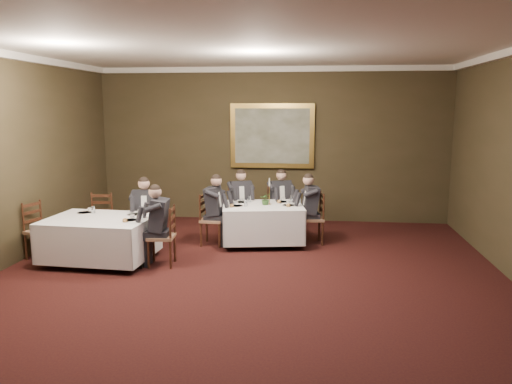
% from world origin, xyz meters
% --- Properties ---
extents(ground, '(10.00, 10.00, 0.00)m').
position_xyz_m(ground, '(0.00, 0.00, 0.00)').
color(ground, black).
rests_on(ground, ground).
extents(ceiling, '(8.00, 10.00, 0.10)m').
position_xyz_m(ceiling, '(0.00, 0.00, 3.50)').
color(ceiling, silver).
rests_on(ceiling, back_wall).
extents(back_wall, '(8.00, 0.10, 3.50)m').
position_xyz_m(back_wall, '(0.00, 5.00, 1.75)').
color(back_wall, '#352E1A').
rests_on(back_wall, ground).
extents(front_wall, '(8.00, 0.10, 3.50)m').
position_xyz_m(front_wall, '(0.00, -5.00, 1.75)').
color(front_wall, '#352E1A').
rests_on(front_wall, ground).
extents(crown_molding, '(8.00, 10.00, 0.12)m').
position_xyz_m(crown_molding, '(0.00, 0.00, 3.44)').
color(crown_molding, white).
rests_on(crown_molding, back_wall).
extents(table_main, '(1.71, 1.41, 0.67)m').
position_xyz_m(table_main, '(0.02, 2.85, 0.45)').
color(table_main, black).
rests_on(table_main, ground).
extents(table_second, '(1.81, 1.42, 0.67)m').
position_xyz_m(table_second, '(-2.60, 1.41, 0.45)').
color(table_second, black).
rests_on(table_second, ground).
extents(chair_main_backleft, '(0.57, 0.55, 1.00)m').
position_xyz_m(chair_main_backleft, '(-0.52, 3.56, 0.28)').
color(chair_main_backleft, '#896346').
rests_on(chair_main_backleft, ground).
extents(diner_main_backleft, '(0.55, 0.60, 1.35)m').
position_xyz_m(diner_main_backleft, '(-0.51, 3.54, 0.51)').
color(diner_main_backleft, black).
rests_on(diner_main_backleft, chair_main_backleft).
extents(chair_main_backright, '(0.57, 0.56, 1.00)m').
position_xyz_m(chair_main_backright, '(0.29, 3.70, 0.28)').
color(chair_main_backright, '#896346').
rests_on(chair_main_backright, ground).
extents(diner_main_backright, '(0.56, 0.60, 1.35)m').
position_xyz_m(diner_main_backright, '(0.29, 3.68, 0.51)').
color(diner_main_backright, black).
rests_on(diner_main_backright, chair_main_backright).
extents(chair_main_endleft, '(0.45, 0.47, 1.00)m').
position_xyz_m(chair_main_endleft, '(-0.93, 2.69, 0.28)').
color(chair_main_endleft, '#896346').
rests_on(chair_main_endleft, ground).
extents(diner_main_endleft, '(0.51, 0.44, 1.35)m').
position_xyz_m(diner_main_endleft, '(-0.92, 2.69, 0.51)').
color(diner_main_endleft, black).
rests_on(diner_main_endleft, chair_main_endleft).
extents(chair_main_endright, '(0.49, 0.50, 1.00)m').
position_xyz_m(chair_main_endright, '(0.97, 3.02, 0.28)').
color(chair_main_endright, '#896346').
rests_on(chair_main_endright, ground).
extents(diner_main_endright, '(0.54, 0.47, 1.35)m').
position_xyz_m(diner_main_endright, '(0.96, 3.02, 0.51)').
color(diner_main_endright, black).
rests_on(diner_main_endright, chair_main_endright).
extents(chair_sec_backleft, '(0.47, 0.45, 1.00)m').
position_xyz_m(chair_sec_backleft, '(-3.02, 2.33, 0.28)').
color(chair_sec_backleft, '#896346').
rests_on(chair_sec_backleft, ground).
extents(chair_sec_backright, '(0.50, 0.48, 1.00)m').
position_xyz_m(chair_sec_backright, '(-2.09, 2.28, 0.28)').
color(chair_sec_backright, '#896346').
rests_on(chair_sec_backright, ground).
extents(diner_sec_backright, '(0.47, 0.53, 1.35)m').
position_xyz_m(diner_sec_backright, '(-2.09, 2.27, 0.51)').
color(diner_sec_backright, black).
rests_on(diner_sec_backright, chair_sec_backright).
extents(chair_sec_endright, '(0.46, 0.48, 1.00)m').
position_xyz_m(chair_sec_endright, '(-1.50, 1.35, 0.28)').
color(chair_sec_endright, '#896346').
rests_on(chair_sec_endright, ground).
extents(diner_sec_endright, '(0.51, 0.45, 1.35)m').
position_xyz_m(diner_sec_endright, '(-1.51, 1.35, 0.51)').
color(diner_sec_endright, black).
rests_on(diner_sec_endright, chair_sec_endright).
extents(chair_sec_endleft, '(0.53, 0.54, 1.00)m').
position_xyz_m(chair_sec_endleft, '(-3.70, 1.47, 0.28)').
color(chair_sec_endleft, '#896346').
rests_on(chair_sec_endleft, ground).
extents(centerpiece, '(0.24, 0.21, 0.25)m').
position_xyz_m(centerpiece, '(0.08, 2.89, 0.89)').
color(centerpiece, '#2D5926').
rests_on(centerpiece, table_main).
extents(candlestick, '(0.08, 0.08, 0.52)m').
position_xyz_m(candlestick, '(0.14, 2.94, 0.96)').
color(candlestick, '#C18C3B').
rests_on(candlestick, table_main).
extents(place_setting_table_main, '(0.33, 0.31, 0.14)m').
position_xyz_m(place_setting_table_main, '(-0.38, 3.13, 0.80)').
color(place_setting_table_main, white).
rests_on(place_setting_table_main, table_main).
extents(place_setting_table_second, '(0.33, 0.31, 0.14)m').
position_xyz_m(place_setting_table_second, '(-3.00, 1.83, 0.80)').
color(place_setting_table_second, white).
rests_on(place_setting_table_second, table_second).
extents(painting, '(1.91, 0.09, 1.46)m').
position_xyz_m(painting, '(0.02, 4.94, 1.96)').
color(painting, '#DCB050').
rests_on(painting, back_wall).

